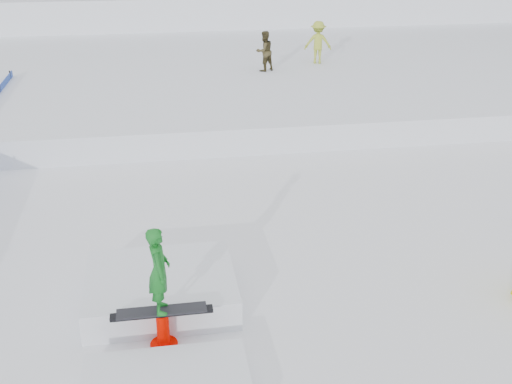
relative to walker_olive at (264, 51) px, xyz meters
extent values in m
plane|color=white|center=(-2.81, -13.95, -1.55)|extent=(120.00, 120.00, 0.00)
cube|color=white|center=(-2.81, 16.05, -0.35)|extent=(60.00, 14.00, 2.40)
cube|color=white|center=(-2.81, 2.05, -1.15)|extent=(50.00, 18.00, 0.80)
cylinder|color=black|center=(-9.31, -1.65, -1.00)|extent=(0.05, 0.05, 1.10)
cylinder|color=black|center=(-9.31, 0.25, -1.00)|extent=(0.05, 0.05, 1.10)
imported|color=#3C341C|center=(0.00, 0.00, 0.00)|extent=(0.90, 0.83, 1.49)
imported|color=#A4B434|center=(2.33, 0.98, 0.08)|extent=(1.17, 0.84, 1.65)
cube|color=white|center=(-4.36, -14.00, -1.28)|extent=(2.60, 2.20, 0.54)
cylinder|color=#F81100|center=(-4.36, -15.30, -1.52)|extent=(0.44, 0.44, 0.06)
cylinder|color=#F81100|center=(-4.36, -15.30, -1.25)|extent=(0.20, 0.20, 0.60)
cube|color=black|center=(-4.36, -15.30, -0.92)|extent=(1.60, 0.16, 0.06)
cube|color=black|center=(-4.36, -15.30, -0.87)|extent=(1.40, 0.28, 0.03)
imported|color=#12681D|center=(-4.36, -15.30, -0.14)|extent=(0.34, 0.52, 1.42)
camera|label=1|loc=(-4.29, -23.83, 4.85)|focal=45.00mm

